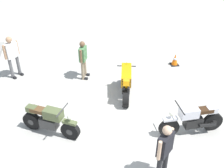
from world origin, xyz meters
The scene contains 8 objects.
ground_plane centered at (0.00, 0.00, 0.00)m, with size 40.00×40.00×0.00m, color #ADAAA3.
motorcycle_orange_sportbike centered at (1.58, -0.78, 0.59)m, with size 1.94×0.77×1.14m.
motorcycle_silver_cruiser centered at (-0.79, -2.34, 0.52)m, with size 0.70×2.09×1.09m.
motorcycle_olive_vintage centered at (-0.06, 1.96, 0.49)m, with size 1.10×1.78×1.07m.
person_in_green_shirt centered at (3.10, 0.66, 0.92)m, with size 0.63×0.43×1.62m.
person_in_black_shirt centered at (-2.22, -0.91, 1.00)m, with size 0.54×0.57×1.73m.
person_in_white_shirt centered at (3.68, 3.46, 1.02)m, with size 0.55×0.58×1.77m.
traffic_cone centered at (3.48, -3.43, 0.26)m, with size 0.36×0.36×0.53m.
Camera 1 is at (-6.64, 1.15, 5.98)m, focal length 43.59 mm.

